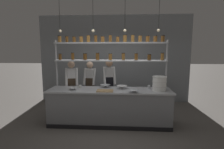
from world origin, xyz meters
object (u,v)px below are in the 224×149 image
object	(u,v)px
cutting_board	(105,91)
serving_cup_front	(149,87)
chef_left	(72,84)
prep_bowl_center_back	(122,87)
spice_shelf_unit	(111,52)
prep_bowl_near_right	(105,86)
chef_center	(90,84)
container_stack	(159,84)
chef_right	(109,83)
serving_cup_by_board	(80,87)
prep_bowl_center_front	(73,89)
prep_bowl_near_left	(134,91)

from	to	relation	value
cutting_board	serving_cup_front	xyz separation A→B (m)	(1.11, 0.32, 0.04)
chef_left	prep_bowl_center_back	bearing A→B (deg)	-31.50
spice_shelf_unit	prep_bowl_near_right	distance (m)	0.92
spice_shelf_unit	prep_bowl_center_back	size ratio (longest dim) A/B	10.91
chef_center	container_stack	distance (m)	2.07
chef_right	cutting_board	xyz separation A→B (m)	(-0.03, -0.92, -0.01)
cutting_board	chef_left	bearing A→B (deg)	143.68
container_stack	cutting_board	bearing A→B (deg)	-173.50
serving_cup_by_board	chef_left	bearing A→B (deg)	127.50
chef_right	prep_bowl_center_front	bearing A→B (deg)	-149.34
spice_shelf_unit	serving_cup_by_board	distance (m)	1.22
serving_cup_front	chef_right	bearing A→B (deg)	151.19
prep_bowl_near_left	serving_cup_front	distance (m)	0.59
spice_shelf_unit	serving_cup_front	xyz separation A→B (m)	(1.01, -0.20, -0.90)
cutting_board	prep_bowl_center_front	distance (m)	0.83
cutting_board	prep_bowl_near_right	bearing A→B (deg)	94.82
chef_left	prep_bowl_center_back	size ratio (longest dim) A/B	5.80
chef_left	serving_cup_front	size ratio (longest dim) A/B	16.81
chef_right	prep_bowl_center_back	xyz separation A→B (m)	(0.38, -0.59, 0.01)
prep_bowl_near_left	prep_bowl_center_front	distance (m)	1.54
container_stack	prep_bowl_near_left	distance (m)	0.71
prep_bowl_near_left	serving_cup_by_board	world-z (taller)	serving_cup_by_board
chef_right	serving_cup_front	xyz separation A→B (m)	(1.08, -0.59, 0.02)
chef_left	prep_bowl_near_right	distance (m)	1.08
chef_right	prep_bowl_center_front	world-z (taller)	chef_right
prep_bowl_center_back	chef_right	bearing A→B (deg)	122.85
container_stack	spice_shelf_unit	bearing A→B (deg)	163.29
spice_shelf_unit	prep_bowl_center_back	world-z (taller)	spice_shelf_unit
spice_shelf_unit	prep_bowl_near_right	size ratio (longest dim) A/B	10.99
chef_left	chef_right	distance (m)	1.10
prep_bowl_near_right	serving_cup_by_board	size ratio (longest dim) A/B	3.33
prep_bowl_center_back	prep_bowl_center_front	bearing A→B (deg)	-169.41
chef_center	serving_cup_front	bearing A→B (deg)	-14.36
chef_left	prep_bowl_center_front	distance (m)	0.72
container_stack	prep_bowl_near_right	xyz separation A→B (m)	(-1.38, 0.27, -0.14)
spice_shelf_unit	serving_cup_by_board	world-z (taller)	spice_shelf_unit
prep_bowl_center_front	container_stack	bearing A→B (deg)	1.47
prep_bowl_near_right	chef_left	bearing A→B (deg)	160.89
prep_bowl_near_left	serving_cup_by_board	size ratio (longest dim) A/B	2.90
prep_bowl_center_back	prep_bowl_near_right	xyz separation A→B (m)	(-0.45, 0.09, -0.00)
chef_center	cutting_board	bearing A→B (deg)	-53.33
chef_center	serving_cup_by_board	bearing A→B (deg)	-94.83
chef_center	prep_bowl_center_back	world-z (taller)	chef_center
chef_left	prep_bowl_center_front	bearing A→B (deg)	-85.94
spice_shelf_unit	serving_cup_front	distance (m)	1.36
chef_right	cutting_board	bearing A→B (deg)	-104.97
chef_center	prep_bowl_center_back	distance (m)	1.16
chef_left	prep_bowl_near_left	bearing A→B (deg)	-41.09
chef_center	serving_cup_front	world-z (taller)	chef_center
prep_bowl_near_right	serving_cup_by_board	distance (m)	0.67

